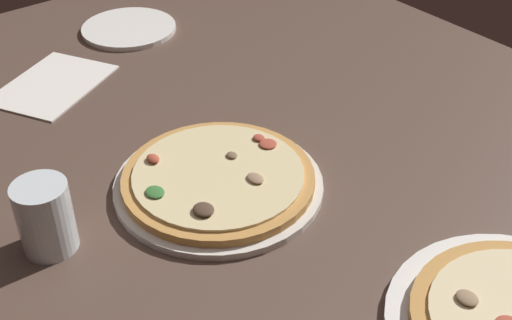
# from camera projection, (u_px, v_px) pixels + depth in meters

# --- Properties ---
(dining_table) EXTENTS (1.50, 1.10, 0.04)m
(dining_table) POSITION_uv_depth(u_px,v_px,m) (291.00, 180.00, 0.95)
(dining_table) COLOR brown
(dining_table) RESTS_ON ground
(pizza_main) EXTENTS (0.28, 0.28, 0.03)m
(pizza_main) POSITION_uv_depth(u_px,v_px,m) (218.00, 181.00, 0.89)
(pizza_main) COLOR silver
(pizza_main) RESTS_ON dining_table
(water_glass) EXTENTS (0.07, 0.07, 0.09)m
(water_glass) POSITION_uv_depth(u_px,v_px,m) (46.00, 221.00, 0.79)
(water_glass) COLOR silver
(water_glass) RESTS_ON dining_table
(side_plate) EXTENTS (0.18, 0.18, 0.01)m
(side_plate) POSITION_uv_depth(u_px,v_px,m) (129.00, 28.00, 1.28)
(side_plate) COLOR white
(side_plate) RESTS_ON dining_table
(paper_menu) EXTENTS (0.21, 0.23, 0.00)m
(paper_menu) POSITION_uv_depth(u_px,v_px,m) (53.00, 85.00, 1.12)
(paper_menu) COLOR white
(paper_menu) RESTS_ON dining_table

